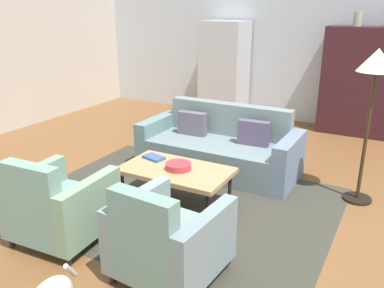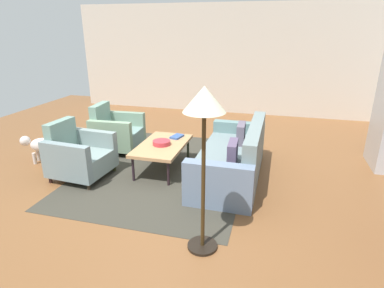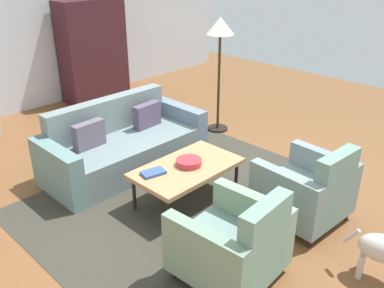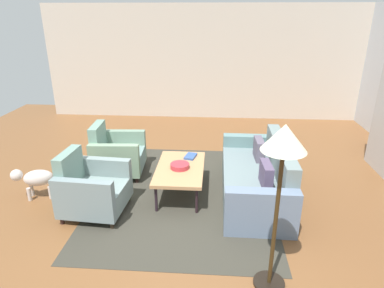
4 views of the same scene
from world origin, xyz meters
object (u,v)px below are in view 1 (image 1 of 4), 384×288
object	(u,v)px
book_stack	(154,157)
floor_lamp	(375,75)
coffee_table	(176,172)
armchair_left	(57,208)
armchair_right	(166,242)
vase_tall	(358,19)
refrigerator	(224,70)
fruit_bowl	(178,166)
couch	(221,149)
cabinet	(359,82)

from	to	relation	value
book_stack	floor_lamp	distance (m)	2.56
coffee_table	armchair_left	bearing A→B (deg)	-117.08
coffee_table	armchair_right	xyz separation A→B (m)	(0.60, -1.17, -0.06)
vase_tall	refrigerator	bearing A→B (deg)	-177.51
coffee_table	floor_lamp	bearing A→B (deg)	31.53
coffee_table	refrigerator	bearing A→B (deg)	106.46
vase_tall	refrigerator	world-z (taller)	vase_tall
armchair_right	vase_tall	xyz separation A→B (m)	(0.61, 4.94, 1.57)
book_stack	refrigerator	size ratio (longest dim) A/B	0.15
coffee_table	book_stack	size ratio (longest dim) A/B	4.34
fruit_bowl	vase_tall	size ratio (longest dim) A/B	1.23
fruit_bowl	book_stack	world-z (taller)	fruit_bowl
couch	refrigerator	bearing A→B (deg)	-66.02
couch	armchair_left	xyz separation A→B (m)	(-0.60, -2.35, 0.06)
book_stack	vase_tall	world-z (taller)	vase_tall
vase_tall	couch	bearing A→B (deg)	-114.97
couch	coffee_table	distance (m)	1.19
fruit_bowl	cabinet	world-z (taller)	cabinet
armchair_left	floor_lamp	distance (m)	3.46
couch	book_stack	world-z (taller)	couch
vase_tall	cabinet	bearing A→B (deg)	1.81
fruit_bowl	refrigerator	size ratio (longest dim) A/B	0.15
armchair_left	book_stack	xyz separation A→B (m)	(0.22, 1.29, 0.11)
floor_lamp	cabinet	bearing A→B (deg)	99.02
couch	cabinet	xyz separation A→B (m)	(1.36, 2.59, 0.61)
cabinet	refrigerator	bearing A→B (deg)	-177.55
floor_lamp	refrigerator	bearing A→B (deg)	138.01
armchair_left	floor_lamp	xyz separation A→B (m)	(2.38, 2.26, 1.10)
fruit_bowl	cabinet	distance (m)	4.03
couch	cabinet	size ratio (longest dim) A/B	1.17
fruit_bowl	vase_tall	bearing A→B (deg)	72.73
book_stack	floor_lamp	world-z (taller)	floor_lamp
couch	armchair_left	distance (m)	2.43
book_stack	armchair_right	bearing A→B (deg)	-53.14
refrigerator	book_stack	bearing A→B (deg)	-78.67
couch	armchair_right	xyz separation A→B (m)	(0.59, -2.35, 0.06)
coffee_table	refrigerator	size ratio (longest dim) A/B	0.65
book_stack	floor_lamp	bearing A→B (deg)	24.11
cabinet	floor_lamp	xyz separation A→B (m)	(0.43, -2.69, 0.54)
couch	fruit_bowl	xyz separation A→B (m)	(0.03, -1.19, 0.18)
fruit_bowl	armchair_right	bearing A→B (deg)	-64.23
coffee_table	armchair_left	distance (m)	1.31
couch	cabinet	bearing A→B (deg)	-117.20
vase_tall	refrigerator	distance (m)	2.50
coffee_table	fruit_bowl	bearing A→B (deg)	-0.00
couch	floor_lamp	bearing A→B (deg)	177.42
cabinet	refrigerator	xyz separation A→B (m)	(-2.44, -0.10, 0.03)
refrigerator	floor_lamp	xyz separation A→B (m)	(2.87, -2.58, 0.52)
coffee_table	floor_lamp	xyz separation A→B (m)	(1.78, 1.09, 1.04)
armchair_right	book_stack	xyz separation A→B (m)	(-0.97, 1.29, 0.11)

